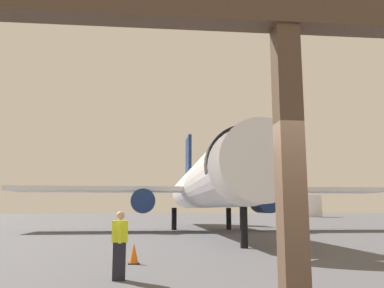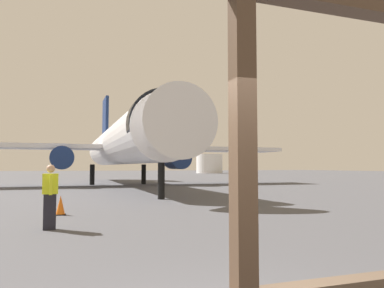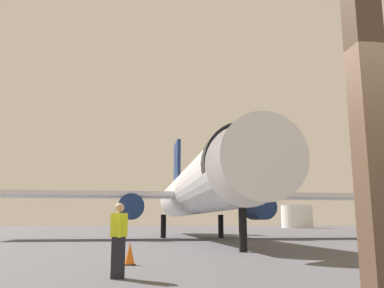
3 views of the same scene
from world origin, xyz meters
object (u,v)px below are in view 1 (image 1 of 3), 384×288
(airplane, at_px, (205,186))
(traffic_cone, at_px, (134,254))
(fuel_storage_tank, at_px, (306,206))
(ground_crew_worker, at_px, (120,244))

(airplane, distance_m, traffic_cone, 19.66)
(fuel_storage_tank, bearing_deg, traffic_cone, -115.45)
(airplane, distance_m, ground_crew_worker, 22.57)
(airplane, height_order, fuel_storage_tank, airplane)
(traffic_cone, bearing_deg, fuel_storage_tank, 64.55)
(airplane, bearing_deg, ground_crew_worker, -103.12)
(ground_crew_worker, xyz_separation_m, fuel_storage_tank, (35.05, 76.21, 1.49))
(airplane, height_order, traffic_cone, airplane)
(airplane, distance_m, fuel_storage_tank, 62.12)
(traffic_cone, distance_m, fuel_storage_tank, 81.04)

